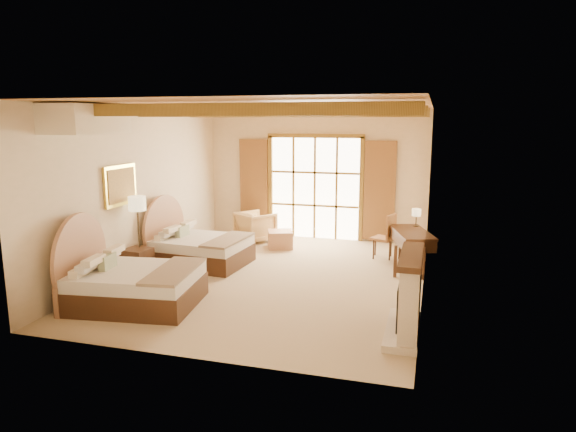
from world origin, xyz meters
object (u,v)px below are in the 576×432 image
(bed_near, at_px, (127,281))
(desk, at_px, (411,249))
(armchair, at_px, (256,227))
(bed_far, at_px, (195,246))
(nightstand, at_px, (138,263))

(bed_near, xyz_separation_m, desk, (4.29, 3.32, 0.02))
(bed_near, relative_size, armchair, 2.64)
(bed_near, relative_size, bed_far, 1.10)
(bed_near, height_order, bed_far, bed_near)
(bed_far, xyz_separation_m, desk, (4.31, 0.85, 0.04))
(armchair, bearing_deg, bed_far, 110.46)
(bed_near, bearing_deg, desk, 30.50)
(bed_near, relative_size, desk, 1.38)
(nightstand, relative_size, armchair, 0.68)
(armchair, xyz_separation_m, desk, (3.77, -1.35, 0.04))
(bed_far, distance_m, armchair, 2.27)
(bed_near, height_order, armchair, bed_near)
(nightstand, xyz_separation_m, armchair, (1.17, 3.35, 0.09))
(nightstand, distance_m, desk, 5.33)
(nightstand, xyz_separation_m, desk, (4.94, 2.00, 0.14))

